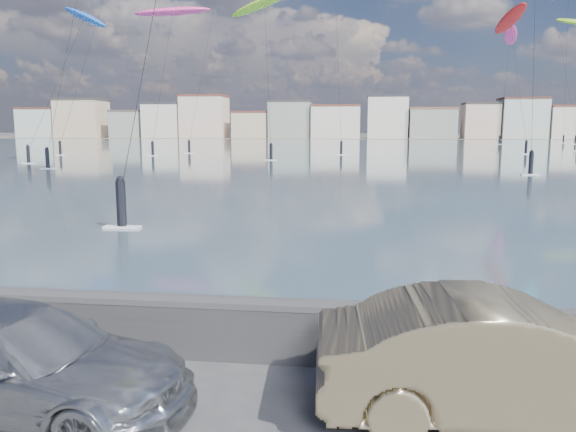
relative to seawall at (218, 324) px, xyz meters
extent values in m
cube|color=#3C5863|center=(0.00, 88.80, -0.58)|extent=(500.00, 177.00, 0.00)
cube|color=#4C473D|center=(0.00, 197.30, -0.57)|extent=(500.00, 60.00, 0.00)
cube|color=#28282B|center=(0.00, 0.00, -0.13)|extent=(400.00, 0.35, 0.90)
cylinder|color=#28282B|center=(0.00, 0.00, 0.32)|extent=(400.00, 0.36, 0.36)
cube|color=#B7C6BC|center=(-112.00, 183.30, 4.42)|extent=(14.00, 11.00, 10.00)
cube|color=#562D23|center=(-112.00, 183.30, 9.72)|extent=(14.28, 11.22, 0.60)
cube|color=#CCB293|center=(-96.50, 183.30, 5.92)|extent=(16.00, 12.00, 13.00)
cube|color=#383330|center=(-96.50, 183.30, 12.72)|extent=(16.32, 12.24, 0.60)
cube|color=gray|center=(-79.00, 183.30, 3.92)|extent=(11.00, 10.00, 9.00)
cube|color=#4C423D|center=(-79.00, 183.30, 8.72)|extent=(11.22, 10.20, 0.60)
cube|color=beige|center=(-66.00, 183.30, 5.17)|extent=(13.00, 11.00, 11.50)
cube|color=#2D2D33|center=(-66.00, 183.30, 11.22)|extent=(13.26, 11.22, 0.60)
cube|color=beige|center=(-51.50, 183.30, 6.42)|extent=(15.00, 12.00, 14.00)
cube|color=brown|center=(-51.50, 183.30, 13.72)|extent=(15.30, 12.24, 0.60)
cube|color=beige|center=(-35.00, 183.30, 3.67)|extent=(12.00, 10.00, 8.50)
cube|color=brown|center=(-35.00, 183.30, 8.22)|extent=(12.24, 10.20, 0.60)
cube|color=gray|center=(-21.50, 183.30, 5.42)|extent=(14.00, 11.00, 12.00)
cube|color=#383330|center=(-21.50, 183.30, 11.72)|extent=(14.28, 11.22, 0.60)
cube|color=silver|center=(-6.00, 183.30, 4.67)|extent=(16.00, 13.00, 10.50)
cube|color=brown|center=(-6.00, 183.30, 10.22)|extent=(16.32, 13.26, 0.60)
cube|color=silver|center=(11.00, 183.30, 6.17)|extent=(13.00, 10.00, 13.50)
cube|color=#2D2D33|center=(11.00, 183.30, 13.22)|extent=(13.26, 10.20, 0.60)
cube|color=gray|center=(25.50, 183.30, 4.17)|extent=(15.00, 12.00, 9.50)
cube|color=brown|center=(25.50, 183.30, 9.22)|extent=(15.30, 12.24, 0.60)
cube|color=beige|center=(41.00, 183.30, 4.92)|extent=(11.00, 9.00, 11.00)
cube|color=#383330|center=(41.00, 183.30, 10.72)|extent=(11.22, 9.18, 0.60)
cube|color=#B7C6BC|center=(54.00, 183.30, 5.67)|extent=(14.00, 11.00, 12.50)
cube|color=#562D23|center=(54.00, 183.30, 12.22)|extent=(14.28, 11.22, 0.60)
cube|color=beige|center=(69.50, 183.30, 4.42)|extent=(16.00, 12.00, 10.00)
cube|color=brown|center=(69.50, 183.30, 9.72)|extent=(16.32, 12.24, 0.60)
imported|color=#A9ACB0|center=(-2.21, -2.04, 0.12)|extent=(5.07, 2.58, 1.41)
imported|color=tan|center=(4.21, -1.41, 0.23)|extent=(5.05, 2.07, 1.63)
cube|color=white|center=(-37.99, 63.09, -0.53)|extent=(1.40, 0.42, 0.08)
cylinder|color=black|center=(-37.99, 63.09, 0.37)|extent=(0.36, 0.36, 1.70)
sphere|color=black|center=(-37.99, 63.09, 1.27)|extent=(0.28, 0.28, 0.28)
cylinder|color=black|center=(-36.64, 70.16, 14.19)|extent=(2.72, 14.17, 26.96)
cube|color=white|center=(-6.60, 11.30, -0.53)|extent=(1.40, 0.42, 0.08)
cylinder|color=black|center=(-6.60, 11.30, 0.37)|extent=(0.36, 0.36, 1.70)
sphere|color=black|center=(-6.60, 11.30, 1.27)|extent=(0.28, 0.28, 0.28)
ellipsoid|color=#E5338C|center=(-24.66, 72.01, 19.45)|extent=(11.27, 4.46, 1.91)
cube|color=white|center=(-25.04, 63.25, -0.53)|extent=(1.40, 0.42, 0.08)
cylinder|color=black|center=(-25.04, 63.25, 0.37)|extent=(0.36, 0.36, 1.70)
sphere|color=black|center=(-25.04, 63.25, 1.27)|extent=(0.28, 0.28, 0.28)
cylinder|color=black|center=(-24.85, 67.63, 10.09)|extent=(0.41, 8.79, 18.75)
ellipsoid|color=#8CD826|center=(-10.38, 66.22, 19.15)|extent=(10.49, 5.64, 4.01)
cube|color=white|center=(-7.87, 55.21, -0.53)|extent=(1.40, 0.42, 0.08)
cylinder|color=black|center=(-7.87, 55.21, 0.37)|extent=(0.36, 0.36, 1.70)
sphere|color=black|center=(-7.87, 55.21, 1.27)|extent=(0.28, 0.28, 0.28)
cylinder|color=black|center=(-9.12, 60.72, 9.93)|extent=(2.54, 11.04, 18.44)
cube|color=white|center=(15.74, 38.08, -0.53)|extent=(1.40, 0.42, 0.08)
cylinder|color=black|center=(15.74, 38.08, 0.37)|extent=(0.36, 0.36, 1.70)
sphere|color=black|center=(15.74, 38.08, 1.27)|extent=(0.28, 0.28, 0.28)
cylinder|color=black|center=(17.48, 45.64, 10.79)|extent=(3.52, 15.15, 20.15)
cube|color=white|center=(49.96, 132.45, -0.53)|extent=(1.40, 0.42, 0.08)
cylinder|color=black|center=(49.96, 132.45, 0.37)|extent=(0.36, 0.36, 1.70)
sphere|color=black|center=(49.96, 132.45, 1.27)|extent=(0.28, 0.28, 0.28)
cylinder|color=black|center=(50.79, 136.98, 17.87)|extent=(1.70, 9.10, 34.31)
cube|color=white|center=(49.60, 123.92, -0.53)|extent=(1.40, 0.42, 0.08)
cylinder|color=black|center=(49.60, 123.92, 0.37)|extent=(0.36, 0.36, 1.70)
sphere|color=black|center=(49.60, 123.92, 1.27)|extent=(0.28, 0.28, 0.28)
ellipsoid|color=blue|center=(-32.94, 62.08, 17.06)|extent=(9.18, 7.65, 4.92)
cube|color=white|center=(-32.12, 46.26, -0.53)|extent=(1.40, 0.42, 0.08)
cylinder|color=black|center=(-32.12, 46.26, 0.37)|extent=(0.36, 0.36, 1.70)
sphere|color=black|center=(-32.12, 46.26, 1.27)|extent=(0.28, 0.28, 0.28)
cylinder|color=black|center=(-32.53, 54.17, 8.89)|extent=(0.84, 15.84, 16.36)
cube|color=white|center=(-0.31, 68.69, -0.53)|extent=(1.40, 0.42, 0.08)
cylinder|color=black|center=(-0.31, 68.69, 0.37)|extent=(0.36, 0.36, 1.70)
sphere|color=black|center=(-0.31, 68.69, 1.27)|extent=(0.28, 0.28, 0.28)
cylinder|color=black|center=(-1.41, 76.09, 17.00)|extent=(2.24, 14.83, 32.58)
cylinder|color=black|center=(35.88, 93.56, 14.21)|extent=(0.96, 15.68, 26.99)
ellipsoid|color=#E5338C|center=(36.28, 131.61, 24.30)|extent=(6.03, 10.60, 5.25)
cube|color=white|center=(32.77, 121.34, -0.53)|extent=(1.40, 0.42, 0.08)
cylinder|color=black|center=(32.77, 121.34, 0.37)|extent=(0.36, 0.36, 1.70)
sphere|color=black|center=(32.77, 121.34, 1.27)|extent=(0.28, 0.28, 0.28)
cylinder|color=black|center=(34.53, 126.47, 12.51)|extent=(3.55, 10.31, 23.60)
cube|color=white|center=(-26.06, 39.54, -0.53)|extent=(1.40, 0.42, 0.08)
cylinder|color=black|center=(-26.06, 39.54, 0.37)|extent=(0.36, 0.36, 1.70)
sphere|color=black|center=(-26.06, 39.54, 1.27)|extent=(0.28, 0.28, 0.28)
cylinder|color=black|center=(-25.12, 42.87, 11.00)|extent=(1.92, 6.70, 20.57)
cube|color=white|center=(-22.35, 70.70, -0.53)|extent=(1.40, 0.42, 0.08)
cylinder|color=black|center=(-22.35, 70.70, 0.37)|extent=(0.36, 0.36, 1.70)
sphere|color=black|center=(-22.35, 70.70, 1.27)|extent=(0.28, 0.28, 0.28)
cylinder|color=black|center=(-20.63, 77.09, 17.52)|extent=(3.47, 12.81, 33.61)
ellipsoid|color=red|center=(24.37, 83.30, 19.33)|extent=(4.22, 9.29, 3.98)
cube|color=white|center=(25.27, 73.84, -0.53)|extent=(1.40, 0.42, 0.08)
cylinder|color=black|center=(25.27, 73.84, 0.37)|extent=(0.36, 0.36, 1.70)
sphere|color=black|center=(25.27, 73.84, 1.27)|extent=(0.28, 0.28, 0.28)
cylinder|color=black|center=(24.82, 78.57, 10.02)|extent=(0.93, 9.48, 18.62)
camera|label=1|loc=(2.27, -8.59, 3.20)|focal=35.00mm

